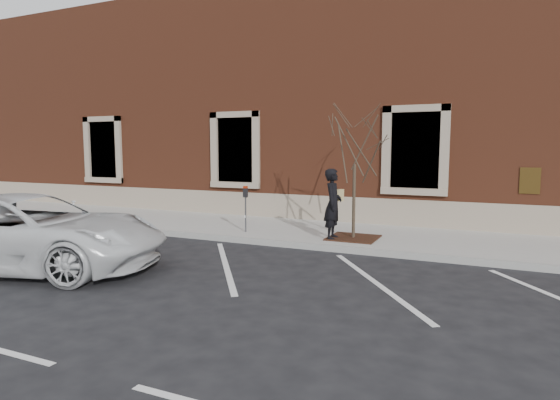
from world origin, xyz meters
The scene contains 10 objects.
ground centered at (0.00, 0.00, 0.00)m, with size 120.00×120.00×0.00m, color #28282B.
sidewalk_near centered at (0.00, 1.75, 0.07)m, with size 40.00×3.50×0.15m, color #B5B1AA.
curb_near centered at (0.00, -0.05, 0.07)m, with size 40.00×0.12×0.15m, color #9E9E99.
parking_stripes centered at (0.00, -2.20, 0.00)m, with size 28.00×4.40×0.01m, color silver, non-canonical shape.
building_civic centered at (0.00, 7.74, 4.00)m, with size 40.00×8.62×8.00m.
man centered at (1.43, 0.71, 1.05)m, with size 0.66×0.43×1.80m, color black.
parking_meter centered at (-1.09, 0.70, 1.04)m, with size 0.12×0.09×1.28m.
tree_grate centered at (1.88, 1.02, 0.17)m, with size 1.23×1.23×0.03m, color #3E1A14.
sapling centered at (1.88, 1.02, 2.57)m, with size 2.08×2.08×3.46m.
white_truck centered at (-3.46, -4.18, 0.77)m, with size 2.55×5.54×1.54m, color silver.
Camera 1 is at (5.07, -10.56, 2.47)m, focal length 30.00 mm.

